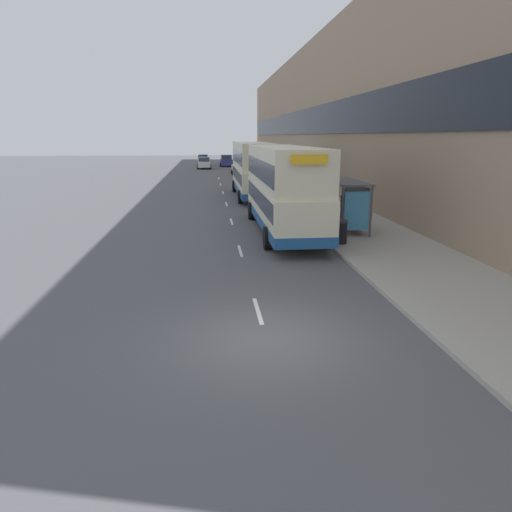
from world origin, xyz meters
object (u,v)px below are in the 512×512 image
at_px(double_decker_bus_near, 283,188).
at_px(car_0, 204,163).
at_px(bus_shelter, 350,196).
at_px(pedestrian_3, 354,210).
at_px(car_3, 239,167).
at_px(pedestrian_2, 345,199).
at_px(pedestrian_1, 356,203).
at_px(litter_bin, 341,232).
at_px(car_2, 226,161).
at_px(car_1, 203,160).
at_px(pedestrian_at_shelter, 343,206).
at_px(double_decker_bus_ahead, 253,169).

height_order(double_decker_bus_near, car_0, double_decker_bus_near).
height_order(bus_shelter, pedestrian_3, bus_shelter).
xyz_separation_m(car_3, pedestrian_2, (4.32, -31.66, 0.15)).
xyz_separation_m(bus_shelter, pedestrian_3, (0.49, 0.79, -0.81)).
distance_m(car_0, pedestrian_2, 44.00).
height_order(bus_shelter, pedestrian_1, bus_shelter).
relative_size(car_0, litter_bin, 4.15).
bearing_deg(pedestrian_3, pedestrian_1, 69.38).
bearing_deg(car_2, car_3, -86.69).
distance_m(double_decker_bus_near, pedestrian_3, 3.99).
bearing_deg(bus_shelter, car_3, 94.63).
bearing_deg(litter_bin, pedestrian_3, 64.53).
bearing_deg(pedestrian_2, litter_bin, -107.64).
relative_size(double_decker_bus_near, pedestrian_1, 7.15).
bearing_deg(pedestrian_3, litter_bin, -115.47).
bearing_deg(car_2, car_1, 147.02).
bearing_deg(litter_bin, pedestrian_at_shelter, 72.71).
relative_size(car_1, car_3, 1.02).
bearing_deg(double_decker_bus_near, car_0, 95.04).
distance_m(car_0, car_3, 12.31).
bearing_deg(double_decker_bus_near, litter_bin, -58.42).
bearing_deg(car_2, pedestrian_2, -83.76).
xyz_separation_m(bus_shelter, car_0, (-7.51, 48.32, -1.03)).
distance_m(double_decker_bus_ahead, car_0, 34.19).
height_order(car_2, pedestrian_at_shelter, car_2).
bearing_deg(pedestrian_2, bus_shelter, -104.30).
bearing_deg(car_2, pedestrian_1, -83.67).
bearing_deg(bus_shelter, pedestrian_2, 75.70).
xyz_separation_m(double_decker_bus_near, pedestrian_2, (4.63, 4.66, -1.24)).
distance_m(car_3, pedestrian_2, 31.95).
xyz_separation_m(car_0, pedestrian_3, (8.00, -47.53, 0.22)).
xyz_separation_m(car_3, pedestrian_3, (3.48, -36.09, 0.17)).
height_order(pedestrian_1, pedestrian_3, pedestrian_3).
bearing_deg(bus_shelter, car_2, 94.22).
height_order(car_2, pedestrian_3, pedestrian_3).
distance_m(car_2, car_3, 16.64).
height_order(bus_shelter, car_3, bus_shelter).
distance_m(car_0, pedestrian_at_shelter, 46.56).
height_order(double_decker_bus_near, pedestrian_1, double_decker_bus_near).
bearing_deg(car_2, double_decker_bus_ahead, -89.33).
bearing_deg(pedestrian_at_shelter, double_decker_bus_ahead, 108.06).
bearing_deg(car_1, double_decker_bus_ahead, 95.83).
distance_m(double_decker_bus_ahead, pedestrian_2, 10.44).
height_order(pedestrian_at_shelter, pedestrian_2, pedestrian_2).
relative_size(pedestrian_2, pedestrian_3, 0.98).
distance_m(car_1, pedestrian_1, 53.08).
bearing_deg(car_3, car_1, 103.97).
height_order(double_decker_bus_near, car_1, double_decker_bus_near).
relative_size(car_1, litter_bin, 4.14).
height_order(car_0, car_2, car_2).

